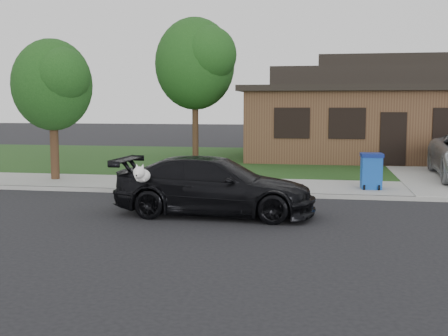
# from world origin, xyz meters

# --- Properties ---
(ground) EXTENTS (120.00, 120.00, 0.00)m
(ground) POSITION_xyz_m (0.00, 0.00, 0.00)
(ground) COLOR black
(ground) RESTS_ON ground
(sidewalk) EXTENTS (60.00, 3.00, 0.12)m
(sidewalk) POSITION_xyz_m (0.00, 5.00, 0.06)
(sidewalk) COLOR gray
(sidewalk) RESTS_ON ground
(curb) EXTENTS (60.00, 0.12, 0.12)m
(curb) POSITION_xyz_m (0.00, 3.50, 0.06)
(curb) COLOR gray
(curb) RESTS_ON ground
(lawn) EXTENTS (60.00, 13.00, 0.13)m
(lawn) POSITION_xyz_m (0.00, 13.00, 0.07)
(lawn) COLOR #193814
(lawn) RESTS_ON ground
(sedan) EXTENTS (4.76, 2.33, 1.36)m
(sedan) POSITION_xyz_m (-1.23, 0.72, 0.68)
(sedan) COLOR black
(sedan) RESTS_ON ground
(recycling_bin) EXTENTS (0.65, 0.69, 1.04)m
(recycling_bin) POSITION_xyz_m (2.67, 4.77, 0.65)
(recycling_bin) COLOR #0E419D
(recycling_bin) RESTS_ON sidewalk
(house) EXTENTS (12.60, 8.60, 4.65)m
(house) POSITION_xyz_m (4.00, 15.00, 2.13)
(house) COLOR #422B1C
(house) RESTS_ON ground
(tree_0) EXTENTS (3.78, 3.60, 6.34)m
(tree_0) POSITION_xyz_m (-4.34, 12.88, 4.48)
(tree_0) COLOR #332114
(tree_0) RESTS_ON ground
(tree_2) EXTENTS (2.73, 2.60, 4.59)m
(tree_2) POSITION_xyz_m (-7.38, 5.11, 3.27)
(tree_2) COLOR #332114
(tree_2) RESTS_ON ground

